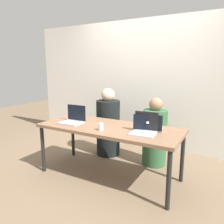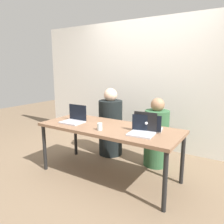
{
  "view_description": "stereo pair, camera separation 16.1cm",
  "coord_description": "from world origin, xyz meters",
  "px_view_note": "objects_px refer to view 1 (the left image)",
  "views": [
    {
      "loc": [
        1.38,
        -2.4,
        1.47
      ],
      "look_at": [
        0.0,
        0.08,
        0.88
      ],
      "focal_mm": 35.0,
      "sensor_mm": 36.0,
      "label": 1
    },
    {
      "loc": [
        1.52,
        -2.32,
        1.47
      ],
      "look_at": [
        0.0,
        0.08,
        0.88
      ],
      "focal_mm": 35.0,
      "sensor_mm": 36.0,
      "label": 2
    }
  ],
  "objects_px": {
    "laptop_back_right": "(148,126)",
    "water_glass_center": "(101,127)",
    "laptop_front_left": "(73,119)",
    "person_on_right": "(155,135)",
    "person_on_left": "(108,126)",
    "laptop_front_right": "(144,129)"
  },
  "relations": [
    {
      "from": "laptop_front_right",
      "to": "person_on_right",
      "type": "bearing_deg",
      "value": 93.35
    },
    {
      "from": "person_on_right",
      "to": "laptop_back_right",
      "type": "bearing_deg",
      "value": 93.96
    },
    {
      "from": "person_on_right",
      "to": "water_glass_center",
      "type": "relative_size",
      "value": 11.52
    },
    {
      "from": "person_on_left",
      "to": "laptop_back_right",
      "type": "relative_size",
      "value": 2.91
    },
    {
      "from": "laptop_back_right",
      "to": "water_glass_center",
      "type": "xyz_separation_m",
      "value": [
        -0.5,
        -0.3,
        -0.01
      ]
    },
    {
      "from": "laptop_front_left",
      "to": "laptop_front_right",
      "type": "height_order",
      "value": "laptop_front_right"
    },
    {
      "from": "laptop_front_left",
      "to": "laptop_back_right",
      "type": "bearing_deg",
      "value": 7.68
    },
    {
      "from": "person_on_right",
      "to": "laptop_back_right",
      "type": "height_order",
      "value": "person_on_right"
    },
    {
      "from": "laptop_back_right",
      "to": "water_glass_center",
      "type": "distance_m",
      "value": 0.59
    },
    {
      "from": "laptop_front_left",
      "to": "laptop_back_right",
      "type": "xyz_separation_m",
      "value": [
        1.04,
        0.17,
        -0.01
      ]
    },
    {
      "from": "person_on_left",
      "to": "water_glass_center",
      "type": "height_order",
      "value": "person_on_left"
    },
    {
      "from": "laptop_back_right",
      "to": "person_on_right",
      "type": "bearing_deg",
      "value": -93.94
    },
    {
      "from": "person_on_left",
      "to": "laptop_front_right",
      "type": "height_order",
      "value": "person_on_left"
    },
    {
      "from": "laptop_front_left",
      "to": "water_glass_center",
      "type": "relative_size",
      "value": 3.45
    },
    {
      "from": "laptop_front_right",
      "to": "water_glass_center",
      "type": "xyz_separation_m",
      "value": [
        -0.51,
        -0.15,
        -0.01
      ]
    },
    {
      "from": "laptop_back_right",
      "to": "water_glass_center",
      "type": "bearing_deg",
      "value": 17.33
    },
    {
      "from": "laptop_front_left",
      "to": "laptop_front_right",
      "type": "bearing_deg",
      "value": -0.43
    },
    {
      "from": "person_on_left",
      "to": "person_on_right",
      "type": "bearing_deg",
      "value": -174.14
    },
    {
      "from": "laptop_front_left",
      "to": "water_glass_center",
      "type": "distance_m",
      "value": 0.55
    },
    {
      "from": "person_on_right",
      "to": "laptop_front_right",
      "type": "xyz_separation_m",
      "value": [
        0.1,
        -0.73,
        0.3
      ]
    },
    {
      "from": "person_on_right",
      "to": "laptop_front_left",
      "type": "xyz_separation_m",
      "value": [
        -0.94,
        -0.74,
        0.3
      ]
    },
    {
      "from": "person_on_left",
      "to": "laptop_front_right",
      "type": "xyz_separation_m",
      "value": [
        0.92,
        -0.73,
        0.25
      ]
    }
  ]
}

